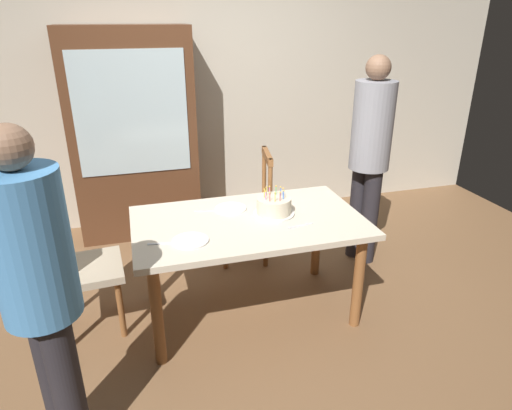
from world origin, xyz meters
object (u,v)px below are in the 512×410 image
object	(u,v)px
dining_table	(249,232)
chair_spindle_back	(247,209)
plate_far_side	(231,208)
birthday_cake	(274,206)
plate_near_celebrant	(190,241)
chair_upholstered	(70,261)
person_guest	(370,150)
person_celebrant	(39,287)
china_cabinet	(134,136)

from	to	relation	value
dining_table	chair_spindle_back	distance (m)	0.80
plate_far_side	chair_spindle_back	xyz separation A→B (m)	(0.27, 0.56, -0.27)
dining_table	birthday_cake	xyz separation A→B (m)	(0.19, 0.04, 0.15)
plate_near_celebrant	chair_upholstered	xyz separation A→B (m)	(-0.73, 0.32, -0.20)
plate_near_celebrant	chair_upholstered	bearing A→B (deg)	156.36
dining_table	birthday_cake	size ratio (longest dim) A/B	5.40
person_guest	plate_near_celebrant	bearing A→B (deg)	-156.24
chair_upholstered	chair_spindle_back	bearing A→B (deg)	25.77
plate_far_side	chair_spindle_back	bearing A→B (deg)	64.65
person_celebrant	china_cabinet	size ratio (longest dim) A/B	0.85
dining_table	plate_near_celebrant	bearing A→B (deg)	-154.16
birthday_cake	china_cabinet	size ratio (longest dim) A/B	0.15
plate_far_side	person_guest	distance (m)	1.27
plate_near_celebrant	person_guest	distance (m)	1.72
plate_near_celebrant	plate_far_side	bearing A→B (deg)	49.81
chair_upholstered	birthday_cake	bearing A→B (deg)	-3.41
birthday_cake	china_cabinet	bearing A→B (deg)	119.11
person_guest	china_cabinet	size ratio (longest dim) A/B	0.90
birthday_cake	plate_near_celebrant	bearing A→B (deg)	-158.28
chair_upholstered	china_cabinet	xyz separation A→B (m)	(0.49, 1.44, 0.42)
person_guest	birthday_cake	bearing A→B (deg)	-154.97
plate_near_celebrant	plate_far_side	size ratio (longest dim) A/B	1.00
plate_far_side	chair_spindle_back	size ratio (longest dim) A/B	0.23
plate_far_side	person_guest	bearing A→B (deg)	13.05
person_celebrant	china_cabinet	bearing A→B (deg)	78.71
chair_spindle_back	person_guest	world-z (taller)	person_guest
plate_near_celebrant	chair_spindle_back	xyz separation A→B (m)	(0.61, 0.96, -0.27)
person_celebrant	person_guest	xyz separation A→B (m)	(2.27, 1.28, 0.06)
chair_spindle_back	china_cabinet	world-z (taller)	china_cabinet
birthday_cake	plate_far_side	world-z (taller)	birthday_cake
birthday_cake	china_cabinet	xyz separation A→B (m)	(-0.85, 1.52, 0.17)
birthday_cake	person_celebrant	bearing A→B (deg)	-147.54
chair_upholstered	person_guest	size ratio (longest dim) A/B	0.56
dining_table	person_guest	world-z (taller)	person_guest
dining_table	birthday_cake	world-z (taller)	birthday_cake
plate_near_celebrant	plate_far_side	distance (m)	0.53
plate_far_side	person_celebrant	size ratio (longest dim) A/B	0.14
china_cabinet	dining_table	bearing A→B (deg)	-67.05
chair_upholstered	china_cabinet	bearing A→B (deg)	71.36
plate_near_celebrant	plate_far_side	xyz separation A→B (m)	(0.34, 0.40, 0.00)
dining_table	person_guest	distance (m)	1.28
birthday_cake	plate_near_celebrant	size ratio (longest dim) A/B	1.27
plate_near_celebrant	person_guest	world-z (taller)	person_guest
chair_upholstered	plate_far_side	bearing A→B (deg)	4.47
chair_upholstered	person_guest	world-z (taller)	person_guest
birthday_cake	plate_near_celebrant	world-z (taller)	birthday_cake
china_cabinet	plate_near_celebrant	bearing A→B (deg)	-82.11
chair_spindle_back	chair_upholstered	xyz separation A→B (m)	(-1.34, -0.64, 0.07)
chair_upholstered	dining_table	bearing A→B (deg)	-5.88
dining_table	person_celebrant	size ratio (longest dim) A/B	0.94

